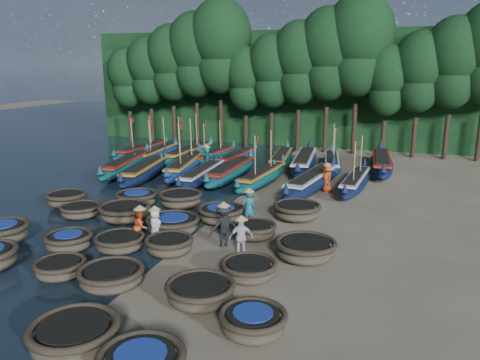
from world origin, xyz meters
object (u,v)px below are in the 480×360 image
(coracle_21, at_px, (137,198))
(coracle_17, at_px, (173,224))
(long_boat_12, at_px, (213,156))
(long_boat_7, at_px, (313,181))
(fisherman_0, at_px, (155,224))
(long_boat_16, at_px, (332,163))
(long_boat_15, at_px, (304,162))
(coracle_20, at_px, (66,199))
(coracle_24, at_px, (297,211))
(coracle_23, at_px, (221,214))
(fisherman_5, at_px, (207,157))
(coracle_8, at_px, (200,292))
(long_boat_2, at_px, (146,170))
(coracle_10, at_px, (1,232))
(long_boat_1, at_px, (127,165))
(coracle_3, at_px, (74,336))
(long_boat_4, at_px, (202,175))
(fisherman_4, at_px, (241,236))
(coracle_12, at_px, (120,242))
(long_boat_9, at_px, (142,151))
(long_boat_6, at_px, (263,177))
(fisherman_2, at_px, (140,225))
(coracle_9, at_px, (253,322))
(coracle_6, at_px, (60,268))
(long_boat_8, at_px, (355,182))
(coracle_11, at_px, (69,241))
(coracle_15, at_px, (80,210))
(long_boat_17, at_px, (381,163))
(coracle_16, at_px, (125,212))
(long_boat_14, at_px, (281,159))
(coracle_7, at_px, (111,276))
(coracle_13, at_px, (169,245))
(long_boat_3, at_px, (185,166))
(long_boat_11, at_px, (189,154))
(long_boat_10, at_px, (158,153))
(fisherman_6, at_px, (327,177))
(coracle_19, at_px, (306,249))
(coracle_22, at_px, (181,199))
(long_boat_13, at_px, (237,158))
(coracle_18, at_px, (254,230))

(coracle_21, bearing_deg, coracle_17, -40.61)
(long_boat_12, bearing_deg, long_boat_7, -25.66)
(fisherman_0, bearing_deg, long_boat_16, -58.37)
(long_boat_15, xyz_separation_m, long_boat_16, (1.79, 0.70, -0.10))
(coracle_20, bearing_deg, coracle_24, 8.84)
(coracle_23, xyz_separation_m, fisherman_5, (-5.02, 10.46, 0.39))
(coracle_8, xyz_separation_m, long_boat_2, (-9.69, 13.74, 0.14))
(coracle_10, relative_size, long_boat_1, 0.32)
(coracle_3, height_order, long_boat_4, long_boat_4)
(coracle_23, xyz_separation_m, fisherman_4, (2.11, -3.37, 0.40))
(coracle_20, relative_size, long_boat_7, 0.27)
(coracle_10, bearing_deg, coracle_12, 9.20)
(coracle_17, height_order, long_boat_9, long_boat_9)
(long_boat_9, distance_m, fisherman_4, 21.18)
(long_boat_4, height_order, long_boat_6, long_boat_6)
(long_boat_2, bearing_deg, fisherman_2, -70.51)
(coracle_9, height_order, long_boat_1, long_boat_1)
(coracle_6, height_order, long_boat_8, long_boat_8)
(coracle_8, relative_size, long_boat_9, 0.30)
(coracle_11, bearing_deg, long_boat_4, 86.62)
(coracle_15, bearing_deg, fisherman_5, 82.27)
(coracle_20, relative_size, long_boat_6, 0.30)
(coracle_10, bearing_deg, long_boat_17, 52.83)
(coracle_16, xyz_separation_m, long_boat_14, (4.04, 14.12, 0.05))
(coracle_6, bearing_deg, coracle_7, -1.92)
(coracle_13, xyz_separation_m, long_boat_17, (7.14, 17.57, 0.18))
(coracle_3, relative_size, long_boat_3, 0.30)
(coracle_21, distance_m, long_boat_8, 12.46)
(long_boat_3, distance_m, long_boat_9, 7.31)
(long_boat_11, distance_m, fisherman_2, 16.80)
(coracle_15, relative_size, long_boat_17, 0.26)
(coracle_10, bearing_deg, fisherman_0, 18.58)
(coracle_6, distance_m, long_boat_10, 20.40)
(long_boat_4, relative_size, fisherman_0, 4.42)
(long_boat_12, distance_m, fisherman_4, 17.52)
(long_boat_17, bearing_deg, coracle_20, -140.96)
(long_boat_2, height_order, fisherman_6, fisherman_6)
(coracle_6, distance_m, coracle_8, 5.30)
(coracle_16, bearing_deg, fisherman_0, -36.51)
(fisherman_2, bearing_deg, fisherman_4, -108.37)
(coracle_19, bearing_deg, coracle_16, 168.97)
(coracle_24, xyz_separation_m, long_boat_2, (-10.82, 4.94, 0.10))
(coracle_19, bearing_deg, long_boat_7, 98.62)
(coracle_22, distance_m, long_boat_15, 11.41)
(coracle_16, distance_m, long_boat_15, 14.58)
(coracle_23, xyz_separation_m, long_boat_13, (-3.49, 12.48, 0.03))
(coracle_3, height_order, long_boat_13, long_boat_13)
(long_boat_13, bearing_deg, coracle_18, -63.50)
(coracle_17, distance_m, long_boat_6, 9.46)
(long_boat_1, xyz_separation_m, long_boat_17, (16.25, 5.90, 0.03))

